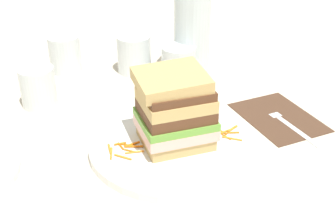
{
  "coord_description": "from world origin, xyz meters",
  "views": [
    {
      "loc": [
        -0.25,
        -0.61,
        0.43
      ],
      "look_at": [
        0.01,
        0.0,
        0.05
      ],
      "focal_mm": 49.67,
      "sensor_mm": 36.0,
      "label": 1
    }
  ],
  "objects_px": {
    "main_plate": "(175,145)",
    "empty_tumbler_2": "(38,87)",
    "sandwich": "(175,110)",
    "juice_glass": "(179,67)",
    "water_bottle": "(192,20)",
    "empty_tumbler_1": "(134,54)",
    "knife": "(64,178)",
    "empty_tumbler_0": "(65,54)",
    "fork": "(286,121)",
    "napkin_dark": "(278,117)"
  },
  "relations": [
    {
      "from": "napkin_dark",
      "to": "water_bottle",
      "type": "xyz_separation_m",
      "value": [
        -0.07,
        0.24,
        0.12
      ]
    },
    {
      "from": "fork",
      "to": "empty_tumbler_1",
      "type": "relative_size",
      "value": 2.02
    },
    {
      "from": "fork",
      "to": "empty_tumbler_0",
      "type": "xyz_separation_m",
      "value": [
        -0.31,
        0.39,
        0.04
      ]
    },
    {
      "from": "empty_tumbler_0",
      "to": "main_plate",
      "type": "bearing_deg",
      "value": -75.85
    },
    {
      "from": "empty_tumbler_0",
      "to": "water_bottle",
      "type": "bearing_deg",
      "value": -27.1
    },
    {
      "from": "napkin_dark",
      "to": "knife",
      "type": "bearing_deg",
      "value": -176.12
    },
    {
      "from": "sandwich",
      "to": "fork",
      "type": "height_order",
      "value": "sandwich"
    },
    {
      "from": "main_plate",
      "to": "napkin_dark",
      "type": "relative_size",
      "value": 1.72
    },
    {
      "from": "main_plate",
      "to": "empty_tumbler_2",
      "type": "distance_m",
      "value": 0.3
    },
    {
      "from": "knife",
      "to": "empty_tumbler_0",
      "type": "bearing_deg",
      "value": 77.06
    },
    {
      "from": "water_bottle",
      "to": "empty_tumbler_0",
      "type": "relative_size",
      "value": 3.47
    },
    {
      "from": "sandwich",
      "to": "knife",
      "type": "relative_size",
      "value": 0.62
    },
    {
      "from": "fork",
      "to": "juice_glass",
      "type": "distance_m",
      "value": 0.26
    },
    {
      "from": "sandwich",
      "to": "knife",
      "type": "bearing_deg",
      "value": -177.05
    },
    {
      "from": "empty_tumbler_0",
      "to": "sandwich",
      "type": "bearing_deg",
      "value": -75.95
    },
    {
      "from": "empty_tumbler_0",
      "to": "empty_tumbler_2",
      "type": "height_order",
      "value": "empty_tumbler_0"
    },
    {
      "from": "fork",
      "to": "knife",
      "type": "xyz_separation_m",
      "value": [
        -0.4,
        -0.0,
        -0.0
      ]
    },
    {
      "from": "juice_glass",
      "to": "water_bottle",
      "type": "relative_size",
      "value": 0.29
    },
    {
      "from": "fork",
      "to": "empty_tumbler_1",
      "type": "bearing_deg",
      "value": 118.67
    },
    {
      "from": "water_bottle",
      "to": "empty_tumbler_1",
      "type": "bearing_deg",
      "value": 150.43
    },
    {
      "from": "water_bottle",
      "to": "empty_tumbler_2",
      "type": "distance_m",
      "value": 0.34
    },
    {
      "from": "knife",
      "to": "juice_glass",
      "type": "xyz_separation_m",
      "value": [
        0.29,
        0.23,
        0.03
      ]
    },
    {
      "from": "juice_glass",
      "to": "empty_tumbler_2",
      "type": "relative_size",
      "value": 1.06
    },
    {
      "from": "fork",
      "to": "empty_tumbler_1",
      "type": "height_order",
      "value": "empty_tumbler_1"
    },
    {
      "from": "water_bottle",
      "to": "empty_tumbler_1",
      "type": "xyz_separation_m",
      "value": [
        -0.11,
        0.06,
        -0.08
      ]
    },
    {
      "from": "juice_glass",
      "to": "water_bottle",
      "type": "distance_m",
      "value": 0.1
    },
    {
      "from": "knife",
      "to": "water_bottle",
      "type": "xyz_separation_m",
      "value": [
        0.34,
        0.26,
        0.12
      ]
    },
    {
      "from": "juice_glass",
      "to": "knife",
      "type": "bearing_deg",
      "value": -141.4
    },
    {
      "from": "knife",
      "to": "juice_glass",
      "type": "height_order",
      "value": "juice_glass"
    },
    {
      "from": "napkin_dark",
      "to": "juice_glass",
      "type": "distance_m",
      "value": 0.24
    },
    {
      "from": "empty_tumbler_2",
      "to": "empty_tumbler_1",
      "type": "bearing_deg",
      "value": 18.97
    },
    {
      "from": "knife",
      "to": "juice_glass",
      "type": "distance_m",
      "value": 0.38
    },
    {
      "from": "knife",
      "to": "water_bottle",
      "type": "relative_size",
      "value": 0.72
    },
    {
      "from": "sandwich",
      "to": "juice_glass",
      "type": "xyz_separation_m",
      "value": [
        0.11,
        0.22,
        -0.04
      ]
    },
    {
      "from": "napkin_dark",
      "to": "juice_glass",
      "type": "bearing_deg",
      "value": 117.82
    },
    {
      "from": "napkin_dark",
      "to": "empty_tumbler_2",
      "type": "height_order",
      "value": "empty_tumbler_2"
    },
    {
      "from": "sandwich",
      "to": "main_plate",
      "type": "bearing_deg",
      "value": -40.17
    },
    {
      "from": "fork",
      "to": "juice_glass",
      "type": "xyz_separation_m",
      "value": [
        -0.11,
        0.23,
        0.03
      ]
    },
    {
      "from": "main_plate",
      "to": "knife",
      "type": "distance_m",
      "value": 0.19
    },
    {
      "from": "juice_glass",
      "to": "water_bottle",
      "type": "xyz_separation_m",
      "value": [
        0.04,
        0.03,
        0.09
      ]
    },
    {
      "from": "napkin_dark",
      "to": "juice_glass",
      "type": "xyz_separation_m",
      "value": [
        -0.11,
        0.21,
        0.03
      ]
    },
    {
      "from": "sandwich",
      "to": "napkin_dark",
      "type": "height_order",
      "value": "sandwich"
    },
    {
      "from": "fork",
      "to": "juice_glass",
      "type": "height_order",
      "value": "juice_glass"
    },
    {
      "from": "sandwich",
      "to": "napkin_dark",
      "type": "relative_size",
      "value": 0.76
    },
    {
      "from": "sandwich",
      "to": "empty_tumbler_1",
      "type": "bearing_deg",
      "value": 82.31
    },
    {
      "from": "water_bottle",
      "to": "empty_tumbler_2",
      "type": "height_order",
      "value": "water_bottle"
    },
    {
      "from": "fork",
      "to": "water_bottle",
      "type": "distance_m",
      "value": 0.29
    },
    {
      "from": "sandwich",
      "to": "fork",
      "type": "bearing_deg",
      "value": -1.2
    },
    {
      "from": "sandwich",
      "to": "fork",
      "type": "distance_m",
      "value": 0.23
    },
    {
      "from": "empty_tumbler_1",
      "to": "napkin_dark",
      "type": "bearing_deg",
      "value": -59.73
    }
  ]
}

